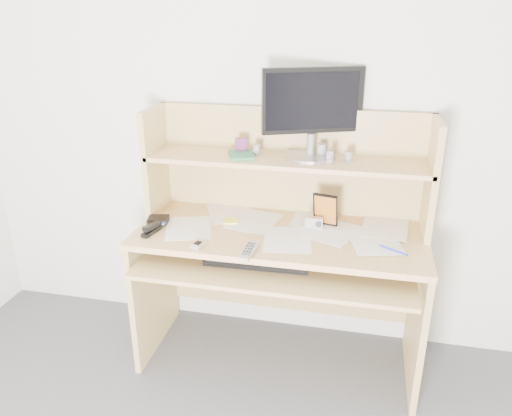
% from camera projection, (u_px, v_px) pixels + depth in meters
% --- Properties ---
extents(back_wall, '(3.60, 0.04, 2.50)m').
position_uv_depth(back_wall, '(292.00, 116.00, 2.53)').
color(back_wall, silver).
rests_on(back_wall, floor).
extents(desk, '(1.40, 0.70, 1.30)m').
position_uv_depth(desk, '(282.00, 235.00, 2.52)').
color(desk, tan).
rests_on(desk, floor).
extents(paper_clutter, '(1.32, 0.54, 0.01)m').
position_uv_depth(paper_clutter, '(280.00, 231.00, 2.42)').
color(paper_clutter, white).
rests_on(paper_clutter, desk).
extents(keyboard, '(0.49, 0.18, 0.03)m').
position_uv_depth(keyboard, '(257.00, 259.00, 2.34)').
color(keyboard, black).
rests_on(keyboard, desk).
extents(tv_remote, '(0.06, 0.18, 0.02)m').
position_uv_depth(tv_remote, '(249.00, 251.00, 2.20)').
color(tv_remote, '#9FA09A').
rests_on(tv_remote, paper_clutter).
extents(flip_phone, '(0.06, 0.09, 0.02)m').
position_uv_depth(flip_phone, '(199.00, 243.00, 2.27)').
color(flip_phone, silver).
rests_on(flip_phone, paper_clutter).
extents(stapler, '(0.06, 0.14, 0.04)m').
position_uv_depth(stapler, '(151.00, 228.00, 2.40)').
color(stapler, black).
rests_on(stapler, paper_clutter).
extents(wallet, '(0.12, 0.10, 0.03)m').
position_uv_depth(wallet, '(158.00, 220.00, 2.52)').
color(wallet, black).
rests_on(wallet, paper_clutter).
extents(sticky_note_pad, '(0.09, 0.09, 0.01)m').
position_uv_depth(sticky_note_pad, '(231.00, 221.00, 2.53)').
color(sticky_note_pad, gold).
rests_on(sticky_note_pad, desk).
extents(digital_camera, '(0.09, 0.03, 0.05)m').
position_uv_depth(digital_camera, '(314.00, 222.00, 2.45)').
color(digital_camera, '#A9A9AB').
rests_on(digital_camera, paper_clutter).
extents(game_case, '(0.12, 0.04, 0.17)m').
position_uv_depth(game_case, '(325.00, 210.00, 2.45)').
color(game_case, black).
rests_on(game_case, paper_clutter).
extents(blue_pen, '(0.12, 0.08, 0.01)m').
position_uv_depth(blue_pen, '(393.00, 250.00, 2.22)').
color(blue_pen, '#1B25CF').
rests_on(blue_pen, paper_clutter).
extents(card_box, '(0.06, 0.03, 0.08)m').
position_uv_depth(card_box, '(241.00, 146.00, 2.49)').
color(card_box, maroon).
rests_on(card_box, desk).
extents(shelf_book, '(0.17, 0.19, 0.02)m').
position_uv_depth(shelf_book, '(241.00, 155.00, 2.45)').
color(shelf_book, '#2E743D').
rests_on(shelf_book, desk).
extents(chip_stack_a, '(0.05, 0.05, 0.05)m').
position_uv_depth(chip_stack_a, '(257.00, 149.00, 2.48)').
color(chip_stack_a, black).
rests_on(chip_stack_a, desk).
extents(chip_stack_b, '(0.05, 0.05, 0.07)m').
position_uv_depth(chip_stack_b, '(321.00, 151.00, 2.43)').
color(chip_stack_b, silver).
rests_on(chip_stack_b, desk).
extents(chip_stack_c, '(0.05, 0.05, 0.05)m').
position_uv_depth(chip_stack_c, '(348.00, 156.00, 2.38)').
color(chip_stack_c, black).
rests_on(chip_stack_c, desk).
extents(chip_stack_d, '(0.05, 0.05, 0.06)m').
position_uv_depth(chip_stack_d, '(330.00, 157.00, 2.34)').
color(chip_stack_d, white).
rests_on(chip_stack_d, desk).
extents(monitor, '(0.47, 0.27, 0.43)m').
position_uv_depth(monitor, '(312.00, 110.00, 2.37)').
color(monitor, '#A1A1A6').
rests_on(monitor, desk).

